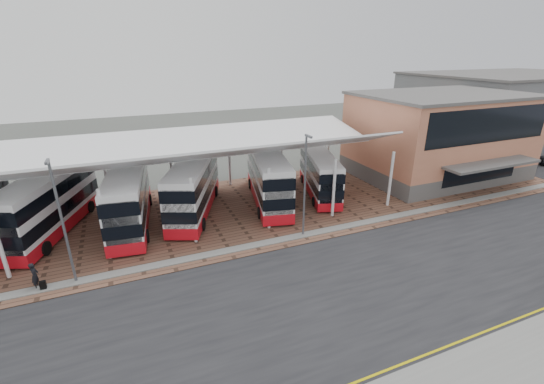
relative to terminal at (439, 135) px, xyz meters
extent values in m
plane|color=#474A44|center=(-23.00, -13.92, -4.66)|extent=(140.00, 140.00, 0.00)
cube|color=black|center=(-23.00, -14.92, -4.65)|extent=(120.00, 14.00, 0.02)
cube|color=brown|center=(-21.00, -0.92, -4.63)|extent=(72.00, 16.00, 0.06)
cube|color=slate|center=(-23.00, -7.72, -4.59)|extent=(120.00, 0.80, 0.14)
cube|color=#C8B200|center=(-23.00, -20.92, -4.63)|extent=(120.00, 0.12, 0.01)
cube|color=#C8B200|center=(-23.00, -20.62, -4.63)|extent=(120.00, 0.12, 0.01)
cylinder|color=white|center=(-41.00, 5.58, -2.36)|extent=(0.26, 0.26, 4.60)
cylinder|color=white|center=(-35.00, -5.42, -2.06)|extent=(0.26, 0.26, 5.20)
cylinder|color=white|center=(-35.00, 5.58, -2.36)|extent=(0.26, 0.26, 4.60)
cylinder|color=white|center=(-29.00, -5.42, -2.06)|extent=(0.26, 0.26, 5.20)
cylinder|color=white|center=(-29.00, 5.58, -2.36)|extent=(0.26, 0.26, 4.60)
cylinder|color=white|center=(-23.00, -5.42, -2.06)|extent=(0.26, 0.26, 5.20)
cylinder|color=white|center=(-23.00, 5.58, -2.36)|extent=(0.26, 0.26, 4.60)
cylinder|color=white|center=(-17.00, -5.42, -2.06)|extent=(0.26, 0.26, 5.20)
cylinder|color=white|center=(-17.00, 5.58, -2.36)|extent=(0.26, 0.26, 4.60)
cylinder|color=white|center=(-11.00, -5.42, -2.06)|extent=(0.26, 0.26, 5.20)
cylinder|color=white|center=(-11.00, 5.58, -2.36)|extent=(0.26, 0.26, 4.60)
cube|color=white|center=(-29.00, -3.22, 1.44)|extent=(37.00, 4.95, 1.95)
cube|color=white|center=(-29.00, 2.38, 1.24)|extent=(37.00, 7.12, 1.43)
cube|color=#565351|center=(0.00, 0.08, -3.76)|extent=(18.00, 12.00, 1.80)
cube|color=#C57859|center=(0.00, 0.08, 0.74)|extent=(18.00, 12.00, 7.20)
cube|color=black|center=(0.00, -5.82, 2.14)|extent=(16.00, 0.25, 3.40)
cube|color=black|center=(0.00, -5.82, -2.56)|extent=(10.00, 0.25, 2.20)
cube|color=#565351|center=(0.00, -6.92, -1.46)|extent=(11.00, 2.40, 0.25)
cube|color=#565351|center=(0.00, 0.08, 4.44)|extent=(18.40, 12.40, 0.30)
cube|color=#5A5C5F|center=(25.00, 10.08, 0.34)|extent=(30.00, 20.00, 10.00)
cube|color=#565351|center=(25.00, 10.08, 5.44)|extent=(30.50, 20.50, 0.30)
cylinder|color=#56575E|center=(-37.00, -7.62, -0.66)|extent=(0.16, 0.16, 8.00)
cube|color=#56575E|center=(-37.00, -7.92, 3.34)|extent=(0.15, 0.90, 0.15)
cylinder|color=#56575E|center=(-21.00, -7.62, -0.66)|extent=(0.16, 0.16, 8.00)
cube|color=#56575E|center=(-21.00, -7.92, 3.34)|extent=(0.15, 0.90, 0.15)
cylinder|color=black|center=(-42.60, 2.21, -4.07)|extent=(0.46, 1.10, 1.06)
cube|color=white|center=(-39.07, 0.62, -2.12)|extent=(6.47, 11.56, 4.45)
cube|color=red|center=(-39.07, 0.62, -3.93)|extent=(6.53, 11.61, 0.93)
cube|color=black|center=(-39.07, 0.62, -2.58)|extent=(6.53, 11.61, 0.98)
cube|color=black|center=(-39.07, 0.62, -0.93)|extent=(6.53, 11.61, 0.98)
cube|color=black|center=(-41.08, -4.65, -2.22)|extent=(2.21, 0.93, 3.73)
cylinder|color=black|center=(-41.58, -2.32, -4.08)|extent=(0.64, 1.07, 1.03)
cylinder|color=black|center=(-39.16, -3.24, -4.08)|extent=(0.64, 1.07, 1.03)
cylinder|color=black|center=(-38.98, 4.49, -4.08)|extent=(0.64, 1.07, 1.03)
cylinder|color=black|center=(-36.56, 3.57, -4.08)|extent=(0.64, 1.07, 1.03)
cube|color=white|center=(-33.25, -0.31, -2.11)|extent=(3.97, 11.65, 4.46)
cube|color=red|center=(-33.25, -0.31, -3.92)|extent=(4.01, 11.69, 0.93)
cube|color=black|center=(-33.25, -0.31, -2.58)|extent=(4.01, 11.69, 0.99)
cube|color=black|center=(-33.25, -0.31, -0.91)|extent=(4.01, 11.69, 0.99)
cube|color=black|center=(-33.94, -5.93, -2.21)|extent=(2.33, 0.39, 3.74)
cylinder|color=black|center=(-34.98, -3.78, -4.08)|extent=(0.42, 1.07, 1.04)
cylinder|color=black|center=(-32.41, -4.10, -4.08)|extent=(0.42, 1.07, 1.04)
cylinder|color=black|center=(-34.09, 3.47, -4.08)|extent=(0.42, 1.07, 1.04)
cylinder|color=black|center=(-31.52, 3.16, -4.08)|extent=(0.42, 1.07, 1.04)
cube|color=white|center=(-27.87, 0.08, -2.12)|extent=(6.73, 11.48, 4.44)
cube|color=red|center=(-27.87, 0.08, -3.93)|extent=(6.78, 11.54, 0.93)
cube|color=black|center=(-27.87, 0.08, -2.59)|extent=(6.78, 11.54, 0.98)
cube|color=black|center=(-27.87, 0.08, -0.93)|extent=(6.78, 11.54, 0.98)
cube|color=black|center=(-30.02, -5.12, -2.22)|extent=(2.19, 0.98, 3.72)
cylinder|color=black|center=(-30.45, -2.79, -4.08)|extent=(0.66, 1.06, 1.03)
cylinder|color=black|center=(-28.07, -3.78, -4.08)|extent=(0.66, 1.06, 1.03)
cylinder|color=black|center=(-27.67, 3.93, -4.08)|extent=(0.66, 1.06, 1.03)
cylinder|color=black|center=(-25.29, 2.94, -4.08)|extent=(0.66, 1.06, 1.03)
cube|color=white|center=(-20.95, -0.20, -2.10)|extent=(5.14, 11.76, 4.48)
cube|color=red|center=(-20.95, -0.20, -3.92)|extent=(5.19, 11.81, 0.94)
cube|color=black|center=(-20.95, -0.20, -2.57)|extent=(5.19, 11.81, 0.99)
cube|color=black|center=(-20.95, -0.20, -0.90)|extent=(5.19, 11.81, 0.99)
cube|color=black|center=(-22.24, -5.73, -2.20)|extent=(2.31, 0.63, 3.75)
cylinder|color=black|center=(-23.05, -3.47, -4.08)|extent=(0.52, 1.08, 1.04)
cylinder|color=black|center=(-20.52, -4.06, -4.08)|extent=(0.52, 1.08, 1.04)
cylinder|color=black|center=(-21.39, 3.67, -4.08)|extent=(0.52, 1.08, 1.04)
cylinder|color=black|center=(-18.85, 3.08, -4.08)|extent=(0.52, 1.08, 1.04)
cube|color=white|center=(-15.46, -0.30, -2.43)|extent=(5.15, 10.14, 3.88)
cube|color=red|center=(-15.46, -0.30, -4.01)|extent=(5.20, 10.18, 0.81)
cube|color=black|center=(-15.46, -0.30, -2.84)|extent=(5.20, 10.18, 0.86)
cube|color=black|center=(-15.46, -0.30, -1.40)|extent=(5.20, 10.18, 0.86)
cube|color=black|center=(-16.95, -4.99, -2.53)|extent=(1.96, 0.70, 3.25)
cylinder|color=black|center=(-17.49, -2.99, -4.15)|extent=(0.51, 0.94, 0.90)
cylinder|color=black|center=(-15.34, -3.67, -4.15)|extent=(0.51, 0.94, 0.90)
cylinder|color=black|center=(-15.57, 3.06, -4.15)|extent=(0.51, 0.94, 0.90)
cylinder|color=black|center=(-13.42, 2.38, -4.15)|extent=(0.51, 0.94, 0.90)
imported|color=black|center=(-39.12, -7.40, -3.74)|extent=(0.44, 0.65, 1.72)
cube|color=black|center=(-38.75, -7.78, -4.31)|extent=(0.34, 0.24, 0.58)
camera|label=1|loc=(-33.04, -30.08, 9.01)|focal=24.00mm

